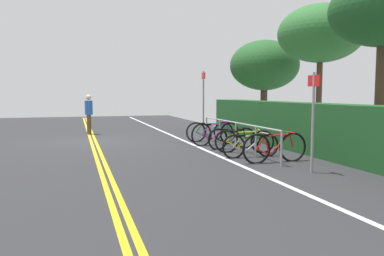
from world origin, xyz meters
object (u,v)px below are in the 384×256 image
bicycle_0 (210,132)px  bicycle_3 (244,141)px  tree_near_left (264,66)px  bicycle_2 (232,138)px  tree_far_right (384,12)px  bicycle_5 (275,148)px  bicycle_1 (216,134)px  tree_mid (321,34)px  sign_post_far (313,113)px  sign_post_near (203,98)px  bike_rack (236,130)px  pedestrian (89,111)px  bicycle_4 (251,145)px

bicycle_0 → bicycle_3: (2.75, 0.09, -0.02)m
bicycle_3 → tree_near_left: 6.86m
bicycle_2 → tree_far_right: (2.56, 3.23, 3.53)m
bicycle_5 → bicycle_1: bearing=-175.7°
bicycle_1 → tree_mid: size_ratio=0.38×
sign_post_far → tree_mid: (-5.00, 3.60, 2.53)m
tree_far_right → sign_post_far: bearing=-65.9°
tree_far_right → bicycle_1: bearing=-136.4°
sign_post_near → tree_mid: tree_mid is taller
bike_rack → tree_mid: tree_mid is taller
pedestrian → tree_far_right: bearing=41.7°
bike_rack → tree_mid: 5.24m
bicycle_0 → bicycle_4: 3.56m
sign_post_near → sign_post_far: (6.93, 0.17, -0.22)m
bicycle_5 → bicycle_4: bearing=-164.5°
bicycle_1 → bicycle_3: size_ratio=1.12×
bike_rack → sign_post_far: (3.53, 0.27, 0.68)m
bicycle_4 → tree_far_right: (0.91, 3.37, 3.53)m
sign_post_near → tree_far_right: (5.59, 3.16, 2.33)m
bicycle_0 → sign_post_near: (-1.12, 0.13, 1.17)m
bicycle_5 → tree_near_left: tree_near_left is taller
sign_post_near → sign_post_far: 6.93m
sign_post_near → tree_mid: (1.93, 3.78, 2.31)m
bicycle_5 → tree_near_left: (-7.06, 3.31, 2.56)m
bicycle_3 → pedestrian: size_ratio=0.99×
bicycle_0 → tree_far_right: bearing=36.4°
bicycle_1 → bicycle_3: bearing=6.0°
bicycle_3 → tree_mid: bearing=117.0°
bicycle_4 → bicycle_2: bearing=175.2°
bicycle_2 → bicycle_3: (0.85, 0.03, 0.01)m
pedestrian → tree_near_left: (1.12, 7.51, 1.97)m
bike_rack → tree_near_left: bearing=144.9°
tree_near_left → tree_far_right: bearing=-1.5°
bike_rack → bicycle_3: bike_rack is taller
bicycle_1 → pedestrian: pedestrian is taller
bicycle_5 → sign_post_far: bearing=5.8°
bicycle_4 → sign_post_near: (-4.68, 0.21, 1.20)m
pedestrian → sign_post_far: sign_post_far is taller
bicycle_0 → bicycle_4: (3.56, -0.08, -0.03)m
bicycle_0 → bicycle_1: bicycle_1 is taller
bicycle_2 → pedestrian: pedestrian is taller
sign_post_far → tree_near_left: tree_near_left is taller
sign_post_near → tree_far_right: bearing=29.5°
bike_rack → pedestrian: size_ratio=3.29×
pedestrian → tree_near_left: bearing=81.5°
pedestrian → tree_mid: size_ratio=0.34×
tree_far_right → bicycle_5: bearing=-90.7°
bike_rack → tree_far_right: tree_far_right is taller
bicycle_1 → sign_post_near: 2.34m
bicycle_1 → bicycle_3: bicycle_1 is taller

